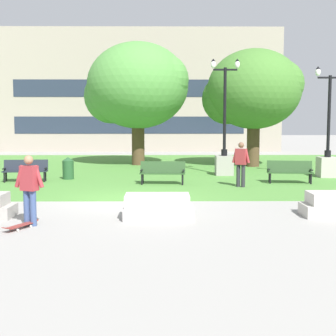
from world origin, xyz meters
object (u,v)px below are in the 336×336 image
Objects in this scene: skateboard at (21,225)px; person_bystander_near_lawn at (241,162)px; park_bench_near_left at (290,170)px; lamp_post_center at (328,155)px; lamp_post_left at (224,152)px; concrete_block_left at (158,207)px; park_bench_near_right at (25,169)px; person_skateboarder at (29,186)px; trash_bin at (68,168)px; park_bench_far_left at (163,171)px.

person_bystander_near_lawn is (6.30, 6.85, 0.90)m from skateboard.
park_bench_near_left is 0.38× the size of lamp_post_center.
lamp_post_left reaches higher than skateboard.
lamp_post_left reaches higher than lamp_post_center.
lamp_post_center is at bearing 35.46° from person_bystander_near_lawn.
park_bench_near_left is at bearing 26.71° from person_bystander_near_lawn.
lamp_post_center reaches higher than skateboard.
concrete_block_left is 0.98× the size of park_bench_near_right.
concrete_block_left is 3.25m from person_skateboarder.
park_bench_near_left is 9.35m from trash_bin.
person_skateboarder is (-3.09, -0.76, 0.66)m from concrete_block_left.
person_skateboarder is at bearing -133.55° from person_bystander_near_lawn.
person_bystander_near_lawn reaches higher than skateboard.
park_bench_near_left is at bearing -51.48° from lamp_post_left.
trash_bin is at bearing 26.15° from park_bench_near_right.
trash_bin is at bearing 115.94° from concrete_block_left.
concrete_block_left is 10.19m from lamp_post_left.
lamp_post_left is at bearing 12.22° from trash_bin.
trash_bin is (-0.78, 9.32, 0.42)m from skateboard.
lamp_post_left is 7.14m from trash_bin.
concrete_block_left is 0.34× the size of lamp_post_left.
person_skateboarder reaches higher than park_bench_near_left.
park_bench_near_left and park_bench_near_right have the same top height.
park_bench_near_right is (-10.86, 0.59, 0.00)m from park_bench_near_left.
park_bench_near_right is at bearing 176.91° from park_bench_near_left.
park_bench_near_right is at bearing -173.63° from lamp_post_center.
park_bench_near_right is 1.79m from trash_bin.
trash_bin is (-11.49, -0.67, -0.52)m from lamp_post_center.
park_bench_far_left is 4.40m from trash_bin.
person_bystander_near_lawn reaches higher than trash_bin.
park_bench_near_left is 5.16m from park_bench_far_left.
person_skateboarder reaches higher than trash_bin.
park_bench_near_right is at bearing -153.85° from trash_bin.
park_bench_near_right is (-5.61, 7.42, 0.23)m from concrete_block_left.
concrete_block_left is at bearing -106.94° from lamp_post_left.
lamp_post_left is 3.13× the size of person_bystander_near_lawn.
lamp_post_left is (2.86, 3.12, 0.56)m from park_bench_far_left.
lamp_post_center reaches higher than person_bystander_near_lawn.
lamp_post_left is 3.98m from person_bystander_near_lawn.
lamp_post_left is at bearing 15.01° from park_bench_near_right.
person_bystander_near_lawn is (2.99, -0.85, 0.45)m from park_bench_far_left.
lamp_post_left is at bearing 60.30° from skateboard.
skateboard is 12.51m from lamp_post_left.
lamp_post_center is (13.10, 1.46, 0.48)m from park_bench_near_right.
person_skateboarder reaches higher than park_bench_near_right.
park_bench_far_left is (0.10, 6.59, 0.23)m from concrete_block_left.
concrete_block_left reaches higher than skateboard.
park_bench_near_left is at bearing -8.47° from trash_bin.
person_skateboarder is 1.00× the size of person_bystander_near_lawn.
park_bench_near_right is at bearing -164.99° from lamp_post_left.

